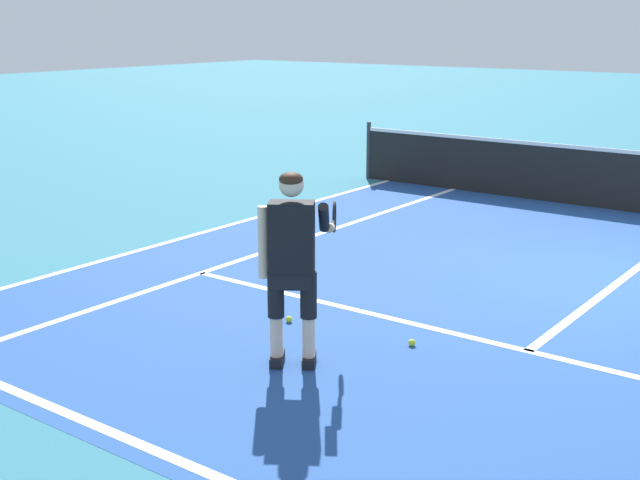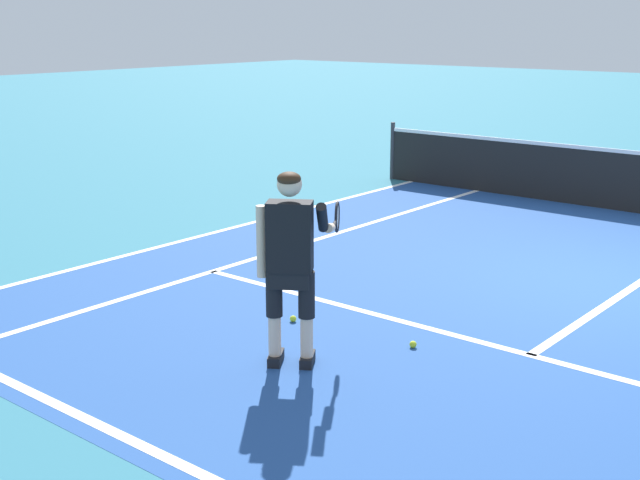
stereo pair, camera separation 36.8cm
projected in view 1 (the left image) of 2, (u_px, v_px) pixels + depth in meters
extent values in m
plane|color=teal|center=(621.00, 281.00, 9.73)|extent=(80.00, 80.00, 0.00)
cube|color=#234C93|center=(587.00, 306.00, 8.88)|extent=(10.98, 10.08, 0.00)
cube|color=white|center=(528.00, 351.00, 7.66)|extent=(8.23, 0.10, 0.01)
cube|color=white|center=(635.00, 270.00, 10.15)|extent=(0.10, 6.40, 0.01)
cube|color=white|center=(283.00, 246.00, 11.24)|extent=(0.10, 9.68, 0.01)
cube|color=white|center=(208.00, 231.00, 12.03)|extent=(0.10, 9.68, 0.01)
cylinder|color=#333338|center=(369.00, 150.00, 15.92)|extent=(0.08, 0.08, 1.07)
cube|color=black|center=(277.00, 359.00, 7.38)|extent=(0.24, 0.29, 0.09)
cube|color=black|center=(309.00, 360.00, 7.37)|extent=(0.24, 0.29, 0.09)
cylinder|color=beige|center=(276.00, 336.00, 7.29)|extent=(0.11, 0.11, 0.36)
cylinder|color=black|center=(276.00, 294.00, 7.19)|extent=(0.14, 0.14, 0.41)
cylinder|color=beige|center=(309.00, 337.00, 7.27)|extent=(0.11, 0.11, 0.36)
cylinder|color=black|center=(309.00, 295.00, 7.17)|extent=(0.14, 0.14, 0.41)
cube|color=black|center=(292.00, 276.00, 7.14)|extent=(0.39, 0.35, 0.20)
cube|color=black|center=(292.00, 237.00, 7.05)|extent=(0.44, 0.39, 0.60)
cylinder|color=beige|center=(263.00, 242.00, 7.08)|extent=(0.09, 0.09, 0.62)
cylinder|color=black|center=(324.00, 218.00, 7.09)|extent=(0.22, 0.27, 0.29)
cylinder|color=beige|center=(330.00, 228.00, 7.32)|extent=(0.23, 0.29, 0.14)
sphere|color=beige|center=(291.00, 184.00, 6.95)|extent=(0.21, 0.21, 0.21)
ellipsoid|color=#382314|center=(291.00, 179.00, 6.92)|extent=(0.28, 0.28, 0.12)
cylinder|color=#232326|center=(333.00, 225.00, 7.54)|extent=(0.14, 0.19, 0.03)
cylinder|color=black|center=(333.00, 221.00, 7.69)|extent=(0.07, 0.10, 0.02)
torus|color=black|center=(334.00, 217.00, 7.87)|extent=(0.18, 0.26, 0.30)
cylinder|color=silver|center=(334.00, 217.00, 7.87)|extent=(0.14, 0.21, 0.25)
sphere|color=#CCE02D|center=(289.00, 319.00, 8.39)|extent=(0.07, 0.07, 0.07)
sphere|color=#CCE02D|center=(412.00, 343.00, 7.79)|extent=(0.07, 0.07, 0.07)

